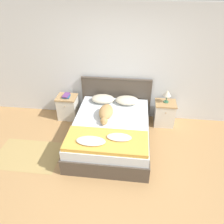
# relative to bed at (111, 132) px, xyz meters

# --- Properties ---
(ground_plane) EXTENTS (16.00, 16.00, 0.00)m
(ground_plane) POSITION_rel_bed_xyz_m (0.09, -1.05, -0.25)
(ground_plane) COLOR tan
(wall_back) EXTENTS (9.00, 0.06, 2.55)m
(wall_back) POSITION_rel_bed_xyz_m (0.09, 1.08, 1.02)
(wall_back) COLOR silver
(wall_back) RESTS_ON ground_plane
(bed) EXTENTS (1.53, 1.97, 0.51)m
(bed) POSITION_rel_bed_xyz_m (0.00, 0.00, 0.00)
(bed) COLOR #4C4238
(bed) RESTS_ON ground_plane
(headboard) EXTENTS (1.61, 0.06, 1.00)m
(headboard) POSITION_rel_bed_xyz_m (0.00, 1.01, 0.27)
(headboard) COLOR #4C4238
(headboard) RESTS_ON ground_plane
(nightstand_left) EXTENTS (0.46, 0.40, 0.57)m
(nightstand_left) POSITION_rel_bed_xyz_m (-1.13, 0.78, 0.03)
(nightstand_left) COLOR silver
(nightstand_left) RESTS_ON ground_plane
(nightstand_right) EXTENTS (0.46, 0.40, 0.57)m
(nightstand_right) POSITION_rel_bed_xyz_m (1.13, 0.78, 0.03)
(nightstand_right) COLOR silver
(nightstand_right) RESTS_ON ground_plane
(pillow_left) EXTENTS (0.52, 0.37, 0.15)m
(pillow_left) POSITION_rel_bed_xyz_m (-0.27, 0.75, 0.33)
(pillow_left) COLOR beige
(pillow_left) RESTS_ON bed
(pillow_right) EXTENTS (0.52, 0.37, 0.15)m
(pillow_right) POSITION_rel_bed_xyz_m (0.27, 0.75, 0.33)
(pillow_right) COLOR beige
(pillow_right) RESTS_ON bed
(quilt) EXTENTS (1.43, 0.64, 0.12)m
(quilt) POSITION_rel_bed_xyz_m (-0.01, -0.62, 0.30)
(quilt) COLOR gold
(quilt) RESTS_ON bed
(dog) EXTENTS (0.28, 0.72, 0.20)m
(dog) POSITION_rel_bed_xyz_m (-0.12, 0.17, 0.36)
(dog) COLOR tan
(dog) RESTS_ON bed
(book_stack) EXTENTS (0.16, 0.23, 0.06)m
(book_stack) POSITION_rel_bed_xyz_m (-1.13, 0.77, 0.35)
(book_stack) COLOR #285689
(book_stack) RESTS_ON nightstand_left
(table_lamp) EXTENTS (0.18, 0.18, 0.29)m
(table_lamp) POSITION_rel_bed_xyz_m (1.13, 0.81, 0.53)
(table_lamp) COLOR #336B4C
(table_lamp) RESTS_ON nightstand_right
(rug) EXTENTS (1.25, 0.85, 0.00)m
(rug) POSITION_rel_bed_xyz_m (-1.55, -0.58, -0.25)
(rug) COLOR tan
(rug) RESTS_ON ground_plane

